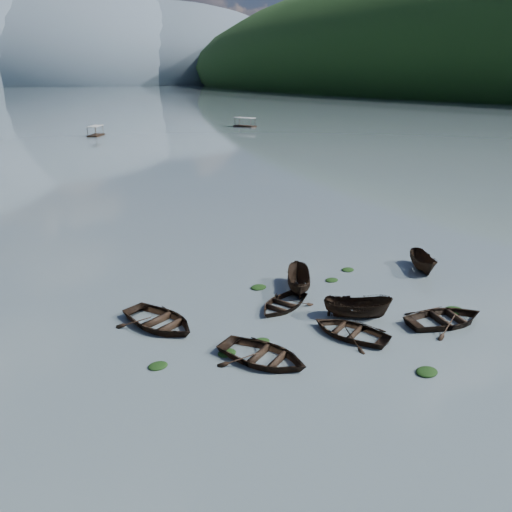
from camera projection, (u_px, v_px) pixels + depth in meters
ground_plane at (380, 367)px, 24.34m from camera, size 2400.00×2400.00×0.00m
haze_mtn_c at (57, 84)px, 820.73m from camera, size 520.00×520.00×260.00m
haze_mtn_d at (161, 83)px, 906.18m from camera, size 520.00×520.00×220.00m
rowboat_0 at (263, 361)px, 24.88m from camera, size 5.28×5.83×0.99m
rowboat_2 at (357, 317)px, 29.36m from camera, size 4.11×3.52×1.54m
rowboat_3 at (350, 335)px, 27.33m from camera, size 4.61×5.22×0.90m
rowboat_4 at (445, 323)px, 28.63m from camera, size 5.44×4.41×0.99m
rowboat_5 at (422, 270)px, 36.50m from camera, size 3.13×4.00×1.47m
rowboat_6 at (160, 326)px, 28.32m from camera, size 5.12×5.98×1.05m
rowboat_7 at (283, 307)px, 30.60m from camera, size 4.92×4.34×0.85m
rowboat_8 at (298, 290)px, 33.11m from camera, size 3.43×4.23×1.56m
weed_clump_0 at (158, 367)px, 24.35m from camera, size 0.97×0.79×0.21m
weed_clump_1 at (261, 342)px, 26.56m from camera, size 0.97×0.78×0.21m
weed_clump_2 at (427, 373)px, 23.85m from camera, size 1.12×0.90×0.24m
weed_clump_3 at (348, 270)px, 36.37m from camera, size 0.95×0.80×0.21m
weed_clump_4 at (453, 312)px, 30.02m from camera, size 1.32×1.05×0.27m
weed_clump_5 at (227, 354)px, 25.49m from camera, size 0.99×0.80×0.21m
weed_clump_6 at (259, 288)px, 33.35m from camera, size 1.09×0.91×0.23m
weed_clump_7 at (332, 281)px, 34.54m from camera, size 0.95×0.76×0.21m
pontoon_centre at (96, 136)px, 116.41m from camera, size 5.10×6.10×2.19m
pontoon_right at (245, 127)px, 136.90m from camera, size 4.93×6.61×2.34m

